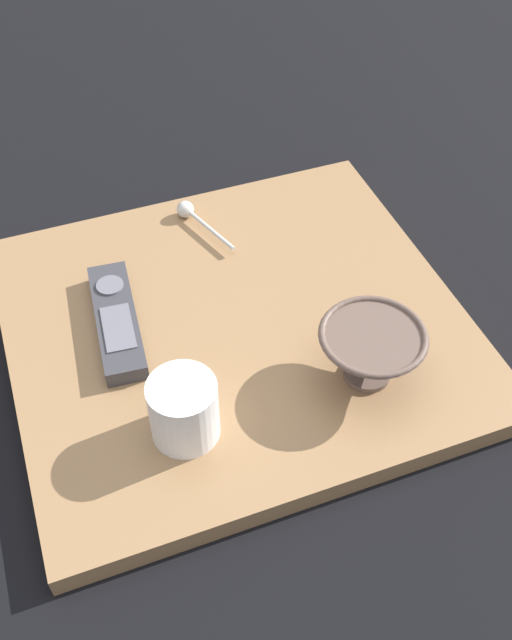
{
  "coord_description": "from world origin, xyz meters",
  "views": [
    {
      "loc": [
        0.2,
        0.62,
        0.74
      ],
      "look_at": [
        -0.02,
        0.03,
        0.05
      ],
      "focal_mm": 41.08,
      "sensor_mm": 36.0,
      "label": 1
    }
  ],
  "objects": [
    {
      "name": "ground_plane",
      "position": [
        0.0,
        0.0,
        0.0
      ],
      "size": [
        6.0,
        6.0,
        0.0
      ],
      "primitive_type": "plane",
      "color": "black"
    },
    {
      "name": "table",
      "position": [
        0.0,
        0.0,
        0.02
      ],
      "size": [
        0.58,
        0.54,
        0.03
      ],
      "color": "#936D47",
      "rests_on": "ground"
    },
    {
      "name": "cereal_bowl",
      "position": [
        -0.12,
        0.14,
        0.07
      ],
      "size": [
        0.13,
        0.13,
        0.08
      ],
      "color": "brown",
      "rests_on": "table"
    },
    {
      "name": "coffee_mug",
      "position": [
        0.11,
        0.14,
        0.07
      ],
      "size": [
        0.08,
        0.08,
        0.08
      ],
      "color": "white",
      "rests_on": "table"
    },
    {
      "name": "teaspoon",
      "position": [
        -0.0,
        -0.22,
        0.04
      ],
      "size": [
        0.05,
        0.12,
        0.03
      ],
      "color": "silver",
      "rests_on": "table"
    },
    {
      "name": "tv_remote_near",
      "position": [
        0.15,
        -0.04,
        0.04
      ],
      "size": [
        0.07,
        0.2,
        0.03
      ],
      "color": "#38383D",
      "rests_on": "table"
    }
  ]
}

